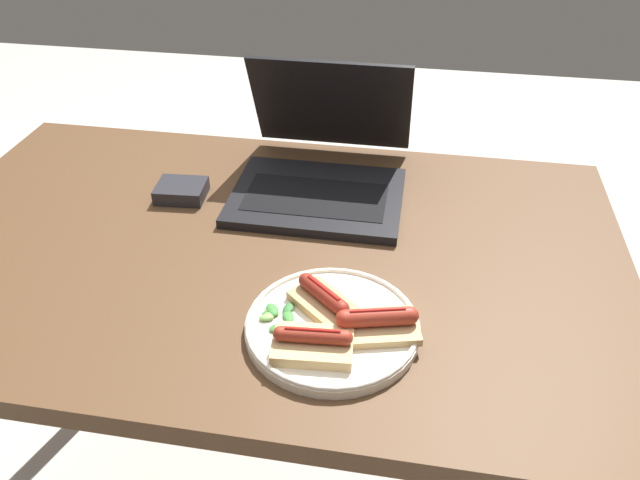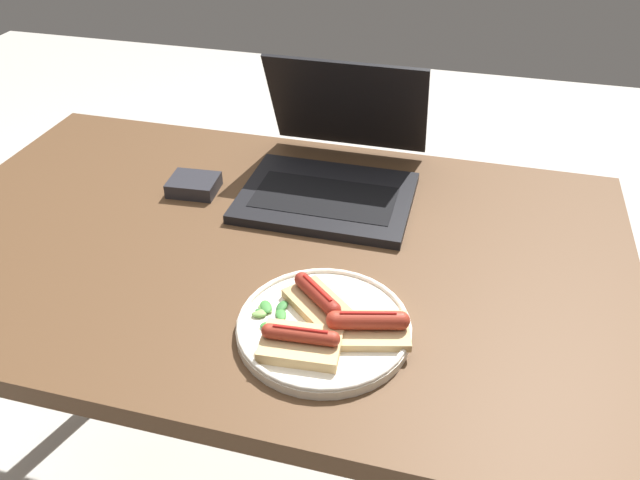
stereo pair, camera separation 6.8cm
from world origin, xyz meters
name	(u,v)px [view 2 (the right image)]	position (x,y,z in m)	size (l,w,h in m)	color
desk	(266,280)	(0.00, 0.00, 0.68)	(1.24, 0.77, 0.77)	#4C331E
laptop	(333,170)	(0.07, 0.20, 0.81)	(0.32, 0.34, 0.23)	black
plate	(324,326)	(0.16, -0.19, 0.78)	(0.25, 0.25, 0.02)	silver
sausage_toast_left	(317,299)	(0.14, -0.16, 0.80)	(0.12, 0.11, 0.04)	tan
sausage_toast_middle	(301,342)	(0.14, -0.24, 0.80)	(0.11, 0.08, 0.04)	tan
sausage_toast_right	(368,325)	(0.22, -0.19, 0.80)	(0.13, 0.10, 0.04)	tan
salad_pile	(269,313)	(0.07, -0.19, 0.79)	(0.06, 0.07, 0.01)	#387A33
external_drive	(194,185)	(-0.18, 0.12, 0.78)	(0.10, 0.08, 0.03)	#232328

